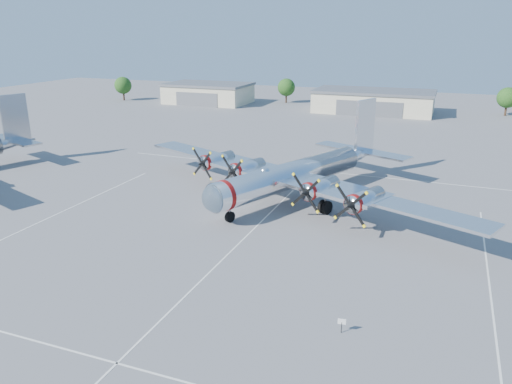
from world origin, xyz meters
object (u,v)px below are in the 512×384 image
(hangar_center, at_px, (374,101))
(tree_west, at_px, (286,87))
(main_bomber_b29, at_px, (298,198))
(hangar_west, at_px, (208,93))
(info_placard, at_px, (342,323))
(tree_east, at_px, (508,98))
(tree_far_west, at_px, (123,85))

(hangar_center, relative_size, tree_west, 4.31)
(tree_west, distance_m, main_bomber_b29, 82.05)
(hangar_west, distance_m, tree_west, 21.61)
(info_placard, bearing_deg, tree_west, 101.04)
(tree_east, bearing_deg, main_bomber_b29, -110.72)
(tree_far_west, bearing_deg, tree_west, 14.93)
(tree_east, bearing_deg, hangar_center, -168.62)
(main_bomber_b29, xyz_separation_m, info_placard, (10.82, -26.20, 0.75))
(hangar_center, relative_size, tree_far_west, 4.31)
(hangar_west, height_order, tree_east, tree_east)
(tree_east, bearing_deg, hangar_west, -175.40)
(tree_far_west, bearing_deg, hangar_west, 9.01)
(hangar_center, bearing_deg, hangar_west, 180.00)
(tree_east, bearing_deg, tree_west, 177.92)
(hangar_west, relative_size, hangar_center, 0.79)
(tree_west, distance_m, tree_east, 55.04)
(hangar_center, xyz_separation_m, tree_west, (-25.00, 8.04, 1.51))
(hangar_west, xyz_separation_m, info_placard, (57.23, -95.74, -1.97))
(tree_far_west, relative_size, main_bomber_b29, 0.14)
(hangar_west, relative_size, main_bomber_b29, 0.47)
(hangar_west, xyz_separation_m, tree_west, (20.00, 8.04, 1.51))
(hangar_west, height_order, tree_west, tree_west)
(hangar_west, bearing_deg, hangar_center, -0.00)
(tree_west, bearing_deg, tree_east, -2.08)
(hangar_west, xyz_separation_m, tree_far_west, (-25.00, -3.96, 1.51))
(hangar_center, xyz_separation_m, tree_east, (30.00, 6.04, 1.51))
(tree_west, bearing_deg, hangar_west, -158.11)
(tree_east, relative_size, info_placard, 6.25)
(main_bomber_b29, bearing_deg, hangar_center, 114.66)
(tree_far_west, distance_m, tree_east, 100.50)
(hangar_center, distance_m, tree_west, 26.30)
(hangar_center, xyz_separation_m, tree_far_west, (-70.00, -3.96, 1.51))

